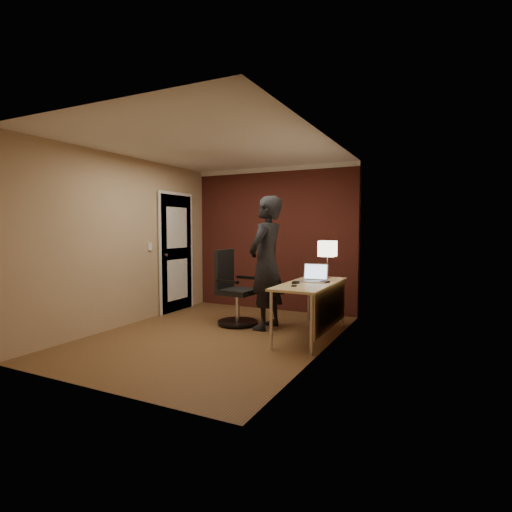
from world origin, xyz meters
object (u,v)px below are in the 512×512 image
Objects in this scene: laptop at (315,277)px; phone at (294,286)px; desk at (316,293)px; office_chair at (234,292)px; mouse at (296,282)px; wallet at (325,282)px; person at (266,263)px; desk_lamp at (328,249)px.

phone is at bearing -99.10° from laptop.
desk is 1.37× the size of office_chair.
laptop is 3.56× the size of mouse.
wallet is at bearing 47.74° from mouse.
laptop is at bearing 73.39° from mouse.
person is at bearing 178.14° from laptop.
mouse is at bearing -17.80° from office_chair.
phone is at bearing -26.10° from office_chair.
desk is at bearing -90.71° from desk_lamp.
laptop is (-0.06, 0.17, 0.19)m from desk.
office_chair is at bearing -167.03° from desk_lamp.
mouse is 1.21m from office_chair.
office_chair is at bearing 140.42° from phone.
person is at bearing 166.40° from desk.
desk is 0.79× the size of person.
laptop is at bearing -101.93° from desk_lamp.
office_chair is (-1.43, 0.10, -0.26)m from wallet.
mouse is at bearing -114.46° from laptop.
office_chair is (-1.12, 0.36, -0.26)m from mouse.
laptop is 0.19× the size of person.
mouse is at bearing 62.21° from person.
laptop is 0.32× the size of office_chair.
mouse is 0.71m from person.
person is (-0.58, 0.36, 0.20)m from mouse.
person reaches higher than mouse.
person is at bearing -0.48° from office_chair.
wallet is (0.09, 0.10, 0.14)m from desk.
phone is at bearing -66.29° from mouse.
laptop is at bearing 91.81° from person.
office_chair is 0.71m from person.
laptop is 3.23× the size of wallet.
laptop reaches higher than phone.
desk is at bearing -8.39° from office_chair.
office_chair reaches higher than phone.
person is (-0.64, 0.57, 0.21)m from phone.
desk_lamp is at bearing 102.11° from wallet.
person reaches higher than laptop.
wallet is 0.06× the size of person.
office_chair reaches higher than mouse.
wallet is at bearing -4.02° from office_chair.
mouse is at bearing 92.38° from phone.
desk is 0.19m from wallet.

